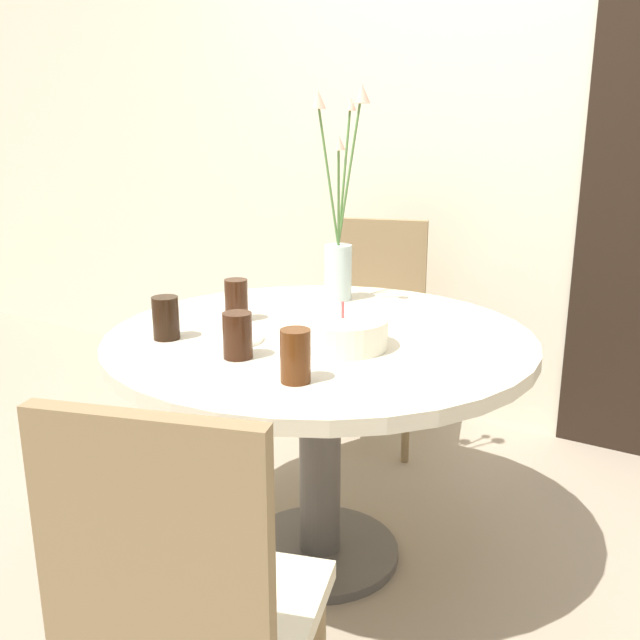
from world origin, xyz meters
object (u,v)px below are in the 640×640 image
Objects in this scene: birthday_cake at (343,333)px; drink_glass_3 at (166,318)px; chair_far_back at (376,317)px; side_plate at (233,339)px; drink_glass_0 at (295,356)px; flower_vase at (339,230)px; drink_glass_1 at (238,335)px; chair_near_front at (186,607)px; drink_glass_2 at (236,300)px.

birthday_cake is 2.03× the size of drink_glass_3.
chair_far_back is 1.12m from side_plate.
drink_glass_0 is 0.50m from drink_glass_3.
side_plate is 1.31× the size of drink_glass_0.
chair_far_back is at bearing 96.17° from side_plate.
flower_vase reaches higher than birthday_cake.
chair_near_front is at bearing -59.51° from drink_glass_1.
drink_glass_0 is 1.07× the size of drink_glass_1.
chair_far_back is at bearing 103.48° from flower_vase.
flower_vase is at bearing 121.64° from birthday_cake.
chair_far_back is at bearing 89.88° from drink_glass_2.
chair_near_front is at bearing -45.14° from drink_glass_3.
chair_near_front is 7.23× the size of drink_glass_0.
chair_far_back and chair_near_front have the same top height.
drink_glass_3 is (-0.46, -0.19, 0.02)m from birthday_cake.
flower_vase reaches higher than drink_glass_3.
side_plate is (-0.29, -0.11, -0.04)m from birthday_cake.
drink_glass_1 is 0.27m from drink_glass_3.
chair_far_back is 0.71m from flower_vase.
drink_glass_1 is (-0.36, 0.61, 0.27)m from chair_near_front.
drink_glass_0 is (0.33, -0.18, 0.06)m from side_plate.
drink_glass_0 reaches higher than birthday_cake.
side_plate is 1.39× the size of drink_glass_3.
drink_glass_0 is at bearing -66.73° from flower_vase.
drink_glass_0 is at bearing -93.94° from chair_near_front.
flower_vase is at bearing -94.04° from chair_far_back.
flower_vase is at bearing 74.31° from drink_glass_3.
chair_near_front is 0.62m from drink_glass_0.
side_plate is at bearing 26.03° from drink_glass_3.
chair_near_front is at bearing -70.53° from flower_vase.
drink_glass_3 is (-0.05, -0.25, -0.00)m from drink_glass_2.
drink_glass_3 is (-0.27, 0.02, 0.00)m from drink_glass_1.
drink_glass_1 is (0.10, -0.11, 0.05)m from side_plate.
side_plate is at bearing -54.35° from drink_glass_2.
chair_near_front is at bearing -56.72° from drink_glass_2.
drink_glass_2 is at bearing 142.42° from drink_glass_0.
flower_vase reaches higher than chair_far_back.
chair_near_front is at bearing -57.29° from side_plate.
side_plate is at bearing 151.64° from drink_glass_0.
birthday_cake reaches higher than drink_glass_3.
side_plate is at bearing -75.28° from chair_near_front.
chair_far_back is 1.20m from drink_glass_3.
chair_near_front reaches higher than birthday_cake.
drink_glass_0 reaches higher than drink_glass_3.
chair_far_back is 1.90m from chair_near_front.
chair_far_back is 1.37m from drink_glass_0.
drink_glass_2 is (-0.58, 0.88, 0.27)m from chair_near_front.
drink_glass_2 is at bearing -74.71° from chair_near_front.
chair_far_back is at bearing 112.37° from birthday_cake.
chair_near_front reaches higher than drink_glass_3.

